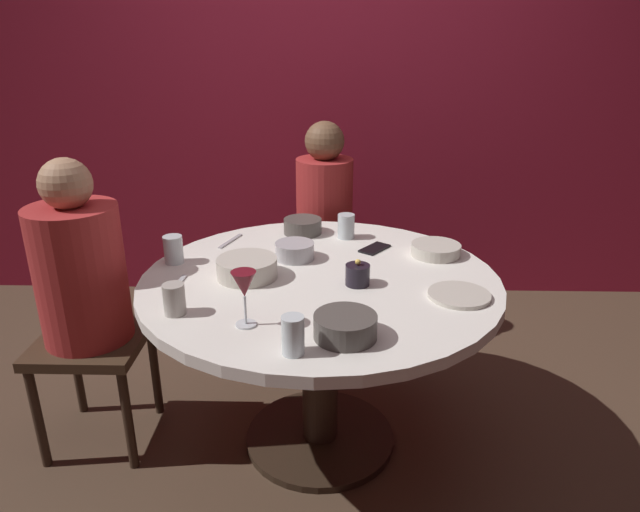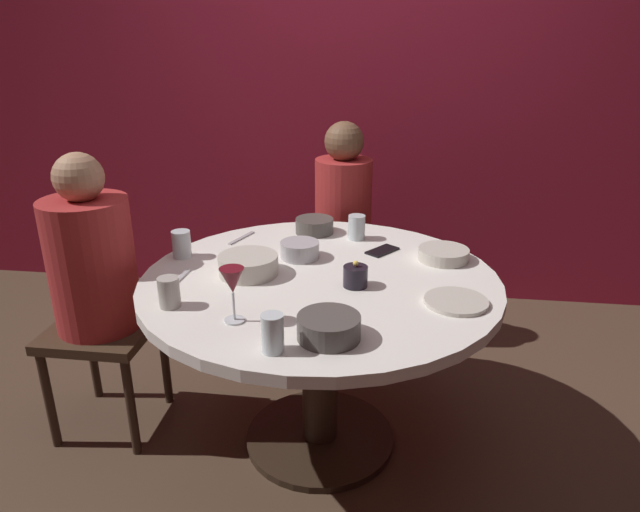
# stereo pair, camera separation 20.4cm
# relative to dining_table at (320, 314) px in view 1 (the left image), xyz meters

# --- Properties ---
(ground_plane) EXTENTS (8.00, 8.00, 0.00)m
(ground_plane) POSITION_rel_dining_table_xyz_m (0.00, 0.00, -0.58)
(ground_plane) COLOR #4C3828
(back_wall) EXTENTS (6.00, 0.10, 2.60)m
(back_wall) POSITION_rel_dining_table_xyz_m (0.00, 1.53, 0.72)
(back_wall) COLOR maroon
(back_wall) RESTS_ON ground
(dining_table) EXTENTS (1.31, 1.31, 0.73)m
(dining_table) POSITION_rel_dining_table_xyz_m (0.00, 0.00, 0.00)
(dining_table) COLOR white
(dining_table) RESTS_ON ground
(seated_diner_left) EXTENTS (0.40, 0.40, 1.16)m
(seated_diner_left) POSITION_rel_dining_table_xyz_m (-0.88, 0.00, 0.14)
(seated_diner_left) COLOR #3F2D1E
(seated_diner_left) RESTS_ON ground
(seated_diner_back) EXTENTS (0.40, 0.40, 1.16)m
(seated_diner_back) POSITION_rel_dining_table_xyz_m (0.00, 0.90, 0.14)
(seated_diner_back) COLOR #3F2D1E
(seated_diner_back) RESTS_ON ground
(candle_holder) EXTENTS (0.09, 0.09, 0.10)m
(candle_holder) POSITION_rel_dining_table_xyz_m (0.13, -0.07, 0.19)
(candle_holder) COLOR black
(candle_holder) RESTS_ON dining_table
(wine_glass) EXTENTS (0.08, 0.08, 0.18)m
(wine_glass) POSITION_rel_dining_table_xyz_m (-0.22, -0.38, 0.28)
(wine_glass) COLOR silver
(wine_glass) RESTS_ON dining_table
(dinner_plate) EXTENTS (0.21, 0.21, 0.01)m
(dinner_plate) POSITION_rel_dining_table_xyz_m (0.47, -0.16, 0.16)
(dinner_plate) COLOR beige
(dinner_plate) RESTS_ON dining_table
(cell_phone) EXTENTS (0.14, 0.15, 0.01)m
(cell_phone) POSITION_rel_dining_table_xyz_m (0.22, 0.28, 0.16)
(cell_phone) COLOR black
(cell_phone) RESTS_ON dining_table
(bowl_serving_large) EXTENTS (0.15, 0.15, 0.07)m
(bowl_serving_large) POSITION_rel_dining_table_xyz_m (-0.10, 0.17, 0.19)
(bowl_serving_large) COLOR #B7B7BC
(bowl_serving_large) RESTS_ON dining_table
(bowl_salad_center) EXTENTS (0.22, 0.22, 0.07)m
(bowl_salad_center) POSITION_rel_dining_table_xyz_m (-0.26, -0.01, 0.19)
(bowl_salad_center) COLOR beige
(bowl_salad_center) RESTS_ON dining_table
(bowl_small_white) EXTENTS (0.20, 0.20, 0.05)m
(bowl_small_white) POSITION_rel_dining_table_xyz_m (0.46, 0.23, 0.18)
(bowl_small_white) COLOR beige
(bowl_small_white) RESTS_ON dining_table
(bowl_sauce_side) EXTENTS (0.19, 0.19, 0.07)m
(bowl_sauce_side) POSITION_rel_dining_table_xyz_m (0.08, -0.44, 0.19)
(bowl_sauce_side) COLOR #4C4742
(bowl_sauce_side) RESTS_ON dining_table
(bowl_rice_portion) EXTENTS (0.17, 0.17, 0.07)m
(bowl_rice_portion) POSITION_rel_dining_table_xyz_m (-0.09, 0.48, 0.19)
(bowl_rice_portion) COLOR #4C4742
(bowl_rice_portion) RESTS_ON dining_table
(cup_near_candle) EXTENTS (0.07, 0.07, 0.10)m
(cup_near_candle) POSITION_rel_dining_table_xyz_m (-0.45, -0.31, 0.21)
(cup_near_candle) COLOR #B2ADA3
(cup_near_candle) RESTS_ON dining_table
(cup_by_left_diner) EXTENTS (0.07, 0.07, 0.11)m
(cup_by_left_diner) POSITION_rel_dining_table_xyz_m (-0.57, 0.12, 0.21)
(cup_by_left_diner) COLOR silver
(cup_by_left_diner) RESTS_ON dining_table
(cup_by_right_diner) EXTENTS (0.06, 0.06, 0.11)m
(cup_by_right_diner) POSITION_rel_dining_table_xyz_m (-0.06, -0.53, 0.21)
(cup_by_right_diner) COLOR silver
(cup_by_right_diner) RESTS_ON dining_table
(cup_center_front) EXTENTS (0.07, 0.07, 0.10)m
(cup_center_front) POSITION_rel_dining_table_xyz_m (0.10, 0.42, 0.21)
(cup_center_front) COLOR silver
(cup_center_front) RESTS_ON dining_table
(fork_near_plate) EXTENTS (0.08, 0.17, 0.01)m
(fork_near_plate) POSITION_rel_dining_table_xyz_m (-0.39, 0.36, 0.16)
(fork_near_plate) COLOR #B7B7BC
(fork_near_plate) RESTS_ON dining_table
(knife_near_plate) EXTENTS (0.02, 0.18, 0.01)m
(knife_near_plate) POSITION_rel_dining_table_xyz_m (-0.50, -0.10, 0.16)
(knife_near_plate) COLOR #B7B7BC
(knife_near_plate) RESTS_ON dining_table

